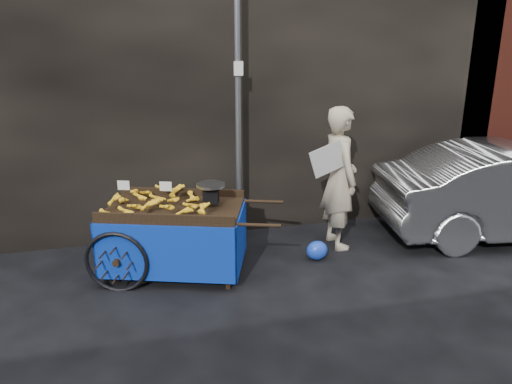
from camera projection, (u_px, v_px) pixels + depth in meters
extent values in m
plane|color=black|center=(239.00, 284.00, 5.93)|extent=(80.00, 80.00, 0.00)
cube|color=black|center=(132.00, 57.00, 7.31)|extent=(11.00, 2.00, 5.00)
cube|color=#591E14|center=(507.00, 52.00, 8.85)|extent=(3.00, 2.00, 5.00)
cylinder|color=slate|center=(238.00, 99.00, 6.58)|extent=(0.08, 0.08, 4.00)
cube|color=white|center=(238.00, 68.00, 6.41)|extent=(0.12, 0.02, 0.18)
cube|color=black|center=(174.00, 210.00, 6.00)|extent=(1.85, 1.48, 0.06)
cube|color=black|center=(182.00, 192.00, 6.43)|extent=(1.53, 0.57, 0.10)
cube|color=black|center=(163.00, 219.00, 5.53)|extent=(1.53, 0.57, 0.10)
cube|color=black|center=(228.00, 257.00, 5.69)|extent=(0.06, 0.06, 0.81)
cube|color=black|center=(236.00, 230.00, 6.46)|extent=(0.06, 0.06, 0.81)
cylinder|color=black|center=(258.00, 225.00, 5.54)|extent=(0.49, 0.20, 0.04)
cylinder|color=black|center=(263.00, 201.00, 6.30)|extent=(0.49, 0.20, 0.04)
torus|color=black|center=(116.00, 262.00, 5.67)|extent=(0.73, 0.30, 0.76)
torus|color=black|center=(145.00, 227.00, 6.70)|extent=(0.73, 0.30, 0.76)
cylinder|color=black|center=(132.00, 243.00, 6.19)|extent=(0.42, 1.08, 0.05)
cube|color=#082E9A|center=(164.00, 254.00, 5.62)|extent=(1.57, 0.56, 0.68)
cube|color=#082E9A|center=(184.00, 221.00, 6.60)|extent=(1.57, 0.56, 0.68)
cube|color=#082E9A|center=(110.00, 234.00, 6.17)|extent=(0.36, 1.00, 0.68)
cube|color=#082E9A|center=(241.00, 238.00, 6.05)|extent=(0.36, 1.00, 0.68)
cube|color=black|center=(211.00, 196.00, 5.96)|extent=(0.22, 0.19, 0.16)
cylinder|color=silver|center=(211.00, 185.00, 5.92)|extent=(0.44, 0.44, 0.03)
cube|color=white|center=(124.00, 185.00, 5.84)|extent=(0.14, 0.06, 0.11)
cube|color=white|center=(166.00, 186.00, 5.80)|extent=(0.14, 0.06, 0.11)
imported|color=tan|center=(339.00, 178.00, 6.72)|extent=(0.47, 0.71, 1.94)
cube|color=beige|center=(329.00, 158.00, 6.38)|extent=(0.59, 0.08, 0.50)
ellipsoid|color=blue|center=(317.00, 250.00, 6.52)|extent=(0.28, 0.23, 0.25)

